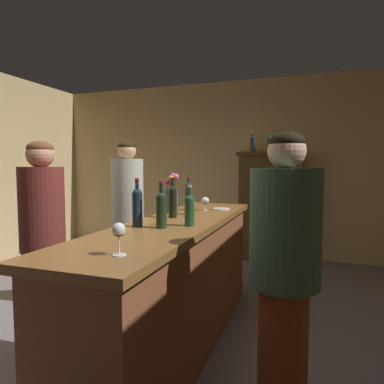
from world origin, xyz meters
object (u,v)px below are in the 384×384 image
(patron_by_cabinet, at_px, (128,217))
(display_bottle_left, at_px, (253,143))
(display_bottle_midleft, at_px, (269,143))
(cheese_plate, at_px, (221,209))
(wine_bottle_riesling, at_px, (173,200))
(bar_counter, at_px, (176,285))
(wine_bottle_syrah, at_px, (189,194))
(wine_bottle_rose, at_px, (189,208))
(wine_glass_mid, at_px, (191,204))
(wine_glass_rear, at_px, (119,232))
(display_bottle_center, at_px, (287,142))
(wine_bottle_pinot, at_px, (137,205))
(wine_glass_front, at_px, (205,201))
(flower_arrangement, at_px, (171,196))
(display_cabinet, at_px, (269,204))
(patron_tall, at_px, (43,239))
(bartender, at_px, (284,273))
(wine_bottle_chardonnay, at_px, (161,208))

(patron_by_cabinet, bearing_deg, display_bottle_left, 97.97)
(display_bottle_midleft, bearing_deg, cheese_plate, -96.10)
(wine_bottle_riesling, height_order, patron_by_cabinet, patron_by_cabinet)
(bar_counter, distance_m, wine_bottle_syrah, 0.97)
(wine_bottle_rose, xyz_separation_m, wine_glass_mid, (-0.18, 0.55, -0.03))
(wine_bottle_rose, distance_m, display_bottle_midleft, 3.16)
(bar_counter, relative_size, wine_glass_rear, 16.93)
(bar_counter, relative_size, wine_glass_mid, 19.07)
(display_bottle_center, bearing_deg, wine_bottle_pinot, -104.13)
(wine_glass_front, relative_size, wine_glass_rear, 0.83)
(wine_glass_front, distance_m, display_bottle_center, 2.42)
(wine_bottle_pinot, distance_m, display_bottle_left, 3.32)
(flower_arrangement, xyz_separation_m, cheese_plate, (0.36, 0.42, -0.15))
(display_bottle_left, bearing_deg, wine_glass_rear, -90.00)
(display_cabinet, height_order, patron_tall, display_cabinet)
(wine_glass_rear, bearing_deg, display_bottle_left, 90.00)
(bar_counter, relative_size, wine_bottle_riesling, 8.09)
(display_bottle_left, bearing_deg, wine_bottle_pinot, -95.15)
(flower_arrangement, height_order, bartender, bartender)
(wine_glass_front, relative_size, display_bottle_center, 0.44)
(flower_arrangement, height_order, cheese_plate, flower_arrangement)
(wine_glass_front, bearing_deg, display_bottle_center, 74.49)
(wine_bottle_syrah, relative_size, wine_glass_mid, 2.31)
(wine_bottle_pinot, bearing_deg, bar_counter, 63.14)
(wine_bottle_riesling, height_order, wine_bottle_rose, wine_bottle_riesling)
(display_bottle_center, bearing_deg, bar_counter, -102.57)
(wine_bottle_chardonnay, bearing_deg, wine_bottle_pinot, -176.49)
(wine_bottle_riesling, distance_m, cheese_plate, 0.72)
(wine_bottle_chardonnay, height_order, bartender, bartender)
(display_cabinet, relative_size, flower_arrangement, 4.59)
(bar_counter, xyz_separation_m, patron_tall, (-0.91, -0.44, 0.40))
(display_cabinet, height_order, bartender, display_cabinet)
(display_bottle_midleft, height_order, patron_tall, display_bottle_midleft)
(display_cabinet, bearing_deg, patron_by_cabinet, -116.23)
(display_bottle_center, bearing_deg, display_bottle_left, 180.00)
(wine_bottle_chardonnay, height_order, wine_bottle_rose, wine_bottle_chardonnay)
(bar_counter, height_order, wine_bottle_syrah, wine_bottle_syrah)
(display_cabinet, relative_size, display_bottle_midleft, 5.52)
(wine_bottle_riesling, relative_size, patron_tall, 0.20)
(wine_glass_mid, relative_size, bartender, 0.09)
(wine_bottle_rose, bearing_deg, display_bottle_center, 81.23)
(display_bottle_center, xyz_separation_m, bartender, (0.22, -3.54, -0.93))
(wine_bottle_chardonnay, xyz_separation_m, wine_glass_rear, (0.11, -0.74, -0.03))
(wine_glass_mid, height_order, bartender, bartender)
(bar_counter, xyz_separation_m, cheese_plate, (0.15, 0.82, 0.52))
(wine_bottle_syrah, xyz_separation_m, patron_by_cabinet, (-0.62, -0.12, -0.24))
(wine_bottle_syrah, xyz_separation_m, wine_glass_front, (0.17, -0.00, -0.06))
(bar_counter, relative_size, display_bottle_left, 8.69)
(wine_glass_mid, bearing_deg, patron_tall, -137.79)
(wine_glass_rear, bearing_deg, cheese_plate, 89.11)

